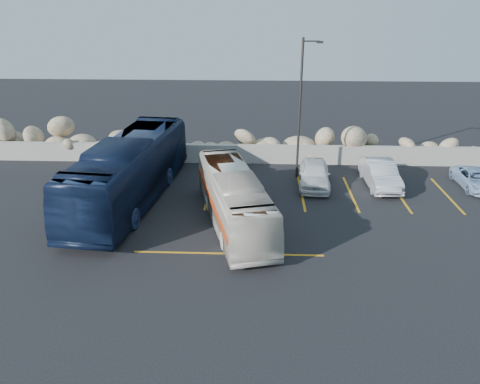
{
  "coord_description": "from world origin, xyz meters",
  "views": [
    {
      "loc": [
        0.2,
        -16.91,
        9.94
      ],
      "look_at": [
        -0.67,
        4.0,
        1.24
      ],
      "focal_mm": 35.0,
      "sensor_mm": 36.0,
      "label": 1
    }
  ],
  "objects_px": {
    "lamppost": "(301,106)",
    "car_b": "(380,174)",
    "car_a": "(314,174)",
    "tour_coach": "(130,170)",
    "car_d": "(475,179)",
    "vintage_bus": "(234,198)"
  },
  "relations": [
    {
      "from": "tour_coach",
      "to": "car_a",
      "type": "bearing_deg",
      "value": 20.14
    },
    {
      "from": "car_b",
      "to": "car_d",
      "type": "bearing_deg",
      "value": -2.2
    },
    {
      "from": "tour_coach",
      "to": "car_a",
      "type": "distance_m",
      "value": 10.19
    },
    {
      "from": "vintage_bus",
      "to": "car_a",
      "type": "xyz_separation_m",
      "value": [
        4.3,
        4.96,
        -0.55
      ]
    },
    {
      "from": "vintage_bus",
      "to": "car_a",
      "type": "height_order",
      "value": "vintage_bus"
    },
    {
      "from": "lamppost",
      "to": "vintage_bus",
      "type": "bearing_deg",
      "value": -118.67
    },
    {
      "from": "car_a",
      "to": "car_d",
      "type": "distance_m",
      "value": 9.05
    },
    {
      "from": "car_d",
      "to": "lamppost",
      "type": "bearing_deg",
      "value": 172.07
    },
    {
      "from": "car_a",
      "to": "tour_coach",
      "type": "bearing_deg",
      "value": -161.34
    },
    {
      "from": "vintage_bus",
      "to": "car_b",
      "type": "distance_m",
      "value": 9.52
    },
    {
      "from": "tour_coach",
      "to": "car_b",
      "type": "distance_m",
      "value": 13.85
    },
    {
      "from": "car_a",
      "to": "car_d",
      "type": "relative_size",
      "value": 1.14
    },
    {
      "from": "car_a",
      "to": "car_b",
      "type": "height_order",
      "value": "car_b"
    },
    {
      "from": "tour_coach",
      "to": "car_a",
      "type": "height_order",
      "value": "tour_coach"
    },
    {
      "from": "vintage_bus",
      "to": "car_b",
      "type": "xyz_separation_m",
      "value": [
        8.03,
        5.08,
        -0.54
      ]
    },
    {
      "from": "lamppost",
      "to": "car_b",
      "type": "relative_size",
      "value": 1.82
    },
    {
      "from": "car_a",
      "to": "car_d",
      "type": "bearing_deg",
      "value": 4.9
    },
    {
      "from": "lamppost",
      "to": "car_b",
      "type": "bearing_deg",
      "value": -15.44
    },
    {
      "from": "car_a",
      "to": "car_b",
      "type": "relative_size",
      "value": 0.96
    },
    {
      "from": "tour_coach",
      "to": "car_d",
      "type": "height_order",
      "value": "tour_coach"
    },
    {
      "from": "tour_coach",
      "to": "car_b",
      "type": "bearing_deg",
      "value": 16.86
    },
    {
      "from": "car_a",
      "to": "car_b",
      "type": "bearing_deg",
      "value": 6.46
    }
  ]
}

